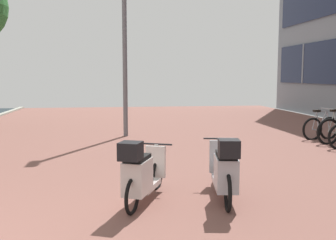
{
  "coord_description": "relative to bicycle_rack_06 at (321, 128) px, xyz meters",
  "views": [
    {
      "loc": [
        2.91,
        -3.47,
        1.86
      ],
      "look_at": [
        3.85,
        3.38,
        1.07
      ],
      "focal_mm": 41.76,
      "sensor_mm": 36.0,
      "label": 1
    }
  ],
  "objects": [
    {
      "name": "bicycle_rack_06",
      "position": [
        0.0,
        0.0,
        0.0
      ],
      "size": [
        1.27,
        0.48,
        0.95
      ],
      "color": "black",
      "rests_on": "ground"
    },
    {
      "name": "scooter_near",
      "position": [
        -5.63,
        -5.13,
        0.12
      ],
      "size": [
        0.9,
        1.63,
        1.01
      ],
      "color": "black",
      "rests_on": "ground"
    },
    {
      "name": "scooter_mid",
      "position": [
        -4.39,
        -5.13,
        0.13
      ],
      "size": [
        0.63,
        1.86,
        1.03
      ],
      "color": "black",
      "rests_on": "ground"
    },
    {
      "name": "lamp_post",
      "position": [
        -5.66,
        1.39,
        3.14
      ],
      "size": [
        0.2,
        0.52,
        6.29
      ],
      "color": "slate",
      "rests_on": "ground"
    }
  ]
}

